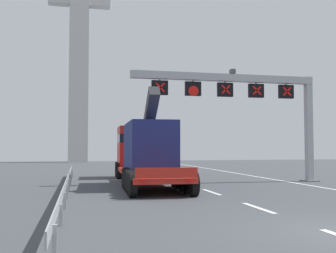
# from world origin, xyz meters

# --- Properties ---
(lane_markings) EXTENTS (0.20, 54.90, 0.01)m
(lane_markings) POSITION_xyz_m (-0.36, 20.15, 0.01)
(lane_markings) COLOR silver
(lane_markings) RESTS_ON ground
(edge_line_right) EXTENTS (0.20, 63.00, 0.01)m
(edge_line_right) POSITION_xyz_m (6.20, 12.00, 0.01)
(edge_line_right) COLOR silver
(edge_line_right) RESTS_ON ground
(overhead_lane_gantry) EXTENTS (12.00, 0.90, 7.01)m
(overhead_lane_gantry) POSITION_xyz_m (3.55, 14.39, 5.46)
(overhead_lane_gantry) COLOR #9EA0A5
(overhead_lane_gantry) RESTS_ON ground
(heavy_haul_truck_red) EXTENTS (3.45, 14.14, 5.30)m
(heavy_haul_truck_red) POSITION_xyz_m (-2.76, 15.71, 1.99)
(heavy_haul_truck_red) COLOR red
(heavy_haul_truck_red) RESTS_ON ground
(guardrail_left) EXTENTS (0.13, 24.16, 0.76)m
(guardrail_left) POSITION_xyz_m (-7.18, 10.08, 0.56)
(guardrail_left) COLOR #999EA3
(guardrail_left) RESTS_ON ground
(bridge_pylon_distant) EXTENTS (9.00, 2.00, 38.54)m
(bridge_pylon_distant) POSITION_xyz_m (-6.81, 51.81, 19.67)
(bridge_pylon_distant) COLOR #B7B7B2
(bridge_pylon_distant) RESTS_ON ground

